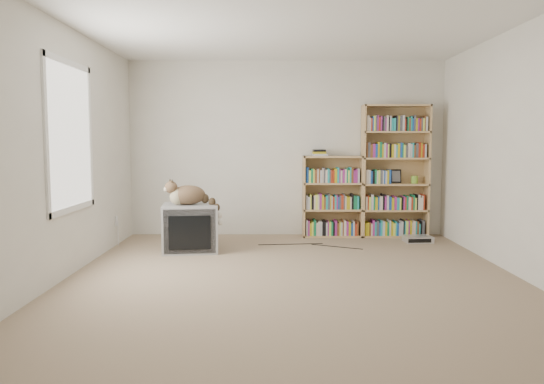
{
  "coord_description": "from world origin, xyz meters",
  "views": [
    {
      "loc": [
        -0.21,
        -5.15,
        1.34
      ],
      "look_at": [
        -0.21,
        1.0,
        0.76
      ],
      "focal_mm": 35.0,
      "sensor_mm": 36.0,
      "label": 1
    }
  ],
  "objects_px": {
    "crt_tv": "(191,228)",
    "bookcase_tall": "(394,175)",
    "cat": "(192,198)",
    "dvd_player": "(418,239)",
    "bookcase_short": "(332,200)"
  },
  "relations": [
    {
      "from": "dvd_player",
      "to": "bookcase_short",
      "type": "bearing_deg",
      "value": 153.26
    },
    {
      "from": "crt_tv",
      "to": "bookcase_tall",
      "type": "height_order",
      "value": "bookcase_tall"
    },
    {
      "from": "bookcase_tall",
      "to": "crt_tv",
      "type": "bearing_deg",
      "value": -159.6
    },
    {
      "from": "crt_tv",
      "to": "bookcase_tall",
      "type": "bearing_deg",
      "value": 13.49
    },
    {
      "from": "crt_tv",
      "to": "bookcase_tall",
      "type": "distance_m",
      "value": 3.0
    },
    {
      "from": "crt_tv",
      "to": "dvd_player",
      "type": "xyz_separation_m",
      "value": [
        2.98,
        0.56,
        -0.25
      ]
    },
    {
      "from": "bookcase_tall",
      "to": "cat",
      "type": "bearing_deg",
      "value": -158.47
    },
    {
      "from": "crt_tv",
      "to": "cat",
      "type": "distance_m",
      "value": 0.38
    },
    {
      "from": "crt_tv",
      "to": "bookcase_short",
      "type": "bearing_deg",
      "value": 21.8
    },
    {
      "from": "crt_tv",
      "to": "dvd_player",
      "type": "height_order",
      "value": "crt_tv"
    },
    {
      "from": "bookcase_short",
      "to": "crt_tv",
      "type": "bearing_deg",
      "value": -151.29
    },
    {
      "from": "crt_tv",
      "to": "dvd_player",
      "type": "distance_m",
      "value": 3.04
    },
    {
      "from": "bookcase_tall",
      "to": "dvd_player",
      "type": "distance_m",
      "value": 0.99
    },
    {
      "from": "crt_tv",
      "to": "bookcase_tall",
      "type": "xyz_separation_m",
      "value": [
        2.75,
        1.02,
        0.6
      ]
    },
    {
      "from": "cat",
      "to": "crt_tv",
      "type": "bearing_deg",
      "value": 100.47
    }
  ]
}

